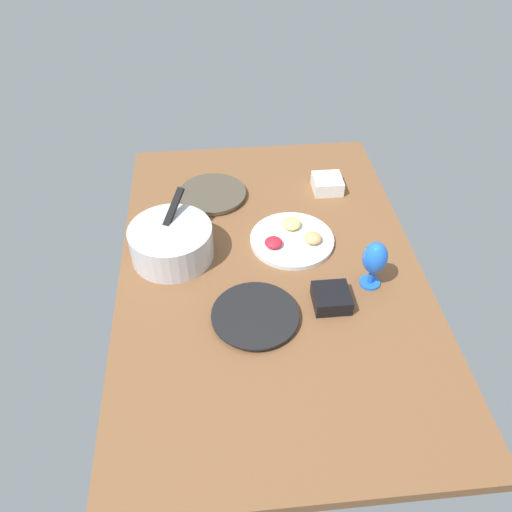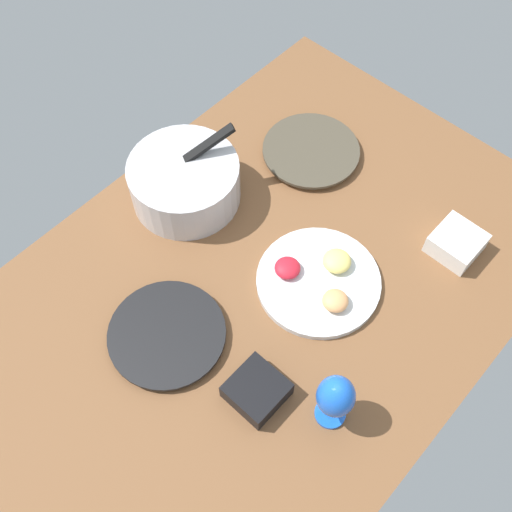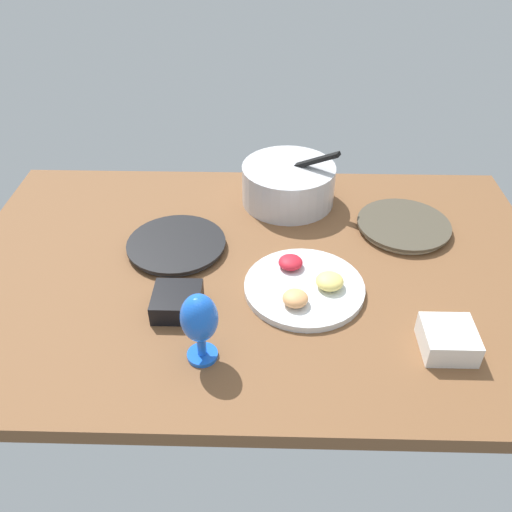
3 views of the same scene
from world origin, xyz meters
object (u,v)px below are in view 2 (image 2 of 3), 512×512
Objects in this scene: square_bowl_black at (257,390)px; square_bowl_white at (457,242)px; fruit_platter at (319,280)px; hurricane_glass_blue at (335,398)px; dinner_plate_left at (167,335)px; mixing_bowl at (185,181)px; dinner_plate_right at (311,152)px.

square_bowl_black is 63.04cm from square_bowl_white.
square_bowl_white is at bearing -31.72° from fruit_platter.
hurricane_glass_blue reaches higher than square_bowl_white.
dinner_plate_left is at bearing 151.40° from square_bowl_white.
mixing_bowl is at bearing 94.51° from fruit_platter.
hurricane_glass_blue is (11.44, -39.64, 9.84)cm from dinner_plate_left.
dinner_plate_right is at bearing 90.56° from square_bowl_white.
dinner_plate_right is at bearing 9.61° from dinner_plate_left.
mixing_bowl is 58.24cm from square_bowl_black.
hurricane_glass_blue is 1.52× the size of square_bowl_white.
fruit_platter is at bearing 14.18° from square_bowl_black.
square_bowl_black is at bearing 169.83° from square_bowl_white.
mixing_bowl is 2.53× the size of square_bowl_black.
dinner_plate_right is at bearing 43.20° from hurricane_glass_blue.
mixing_bowl is 71.00cm from square_bowl_white.
mixing_bowl reaches higher than dinner_plate_right.
dinner_plate_right is 0.92× the size of mixing_bowl.
hurricane_glass_blue is at bearing -107.14° from mixing_bowl.
hurricane_glass_blue is at bearing -136.80° from dinner_plate_right.
dinner_plate_left is 0.90× the size of fruit_platter.
mixing_bowl reaches higher than square_bowl_black.
dinner_plate_right is at bearing 42.72° from fruit_platter.
mixing_bowl is 0.96× the size of fruit_platter.
square_bowl_black is at bearing -165.82° from fruit_platter.
dinner_plate_left is 1.02× the size of dinner_plate_right.
fruit_platter is at bearing -85.49° from mixing_bowl.
square_bowl_black is (-27.86, -51.00, -3.75)cm from mixing_bowl.
dinner_plate_right is 2.34× the size of square_bowl_black.
mixing_bowl is at bearing 61.35° from square_bowl_black.
hurricane_glass_blue is at bearing -176.11° from square_bowl_white.
hurricane_glass_blue is 55.17cm from square_bowl_white.
fruit_platter is (-30.32, -28.00, 0.20)cm from dinner_plate_right.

